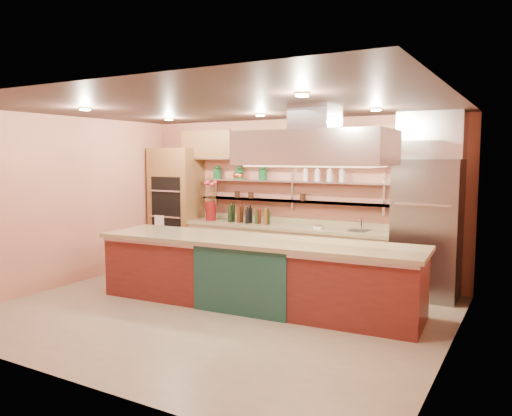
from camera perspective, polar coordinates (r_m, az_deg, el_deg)
The scene contains 21 objects.
floor at distance 7.09m, azimuth -4.31°, elevation -11.76°, with size 6.00×5.00×0.02m, color gray.
ceiling at distance 6.78m, azimuth -4.50°, elevation 11.49°, with size 6.00×5.00×0.02m, color black.
wall_back at distance 8.97m, azimuth 4.55°, elevation 1.17°, with size 6.00×0.04×2.80m, color #BC7259.
wall_front at distance 4.94m, azimuth -20.84°, elevation -3.08°, with size 6.00×0.04×2.80m, color #BC7259.
wall_left at distance 8.82m, azimuth -20.81°, elevation 0.72°, with size 0.04×5.00×2.80m, color #BC7259.
wall_right at distance 5.70m, azimuth 21.50°, elevation -1.95°, with size 0.04×5.00×2.80m, color #BC7259.
oven_stack at distance 10.01m, azimuth -9.07°, elevation 0.17°, with size 0.95×0.64×2.30m, color brown.
refrigerator at distance 7.94m, azimuth 18.95°, elevation -2.29°, with size 0.95×0.72×2.10m, color slate.
back_counter at distance 8.85m, azimuth 3.38°, elevation -5.00°, with size 3.84×0.64×0.93m, color tan.
wall_shelf_lower at distance 8.87m, azimuth 3.90°, elevation 0.80°, with size 3.60×0.26×0.03m, color #B9BBC1.
wall_shelf_upper at distance 8.85m, azimuth 3.91°, elevation 3.06°, with size 3.60×0.26×0.03m, color #B9BBC1.
upper_cabinets at distance 8.77m, azimuth 4.10°, elevation 7.28°, with size 4.60×0.36×0.55m, color brown.
range_hood at distance 6.60m, azimuth 6.73°, elevation 6.84°, with size 2.00×1.00×0.45m, color #B9BBC1.
ceiling_downlights at distance 6.95m, azimuth -3.56°, elevation 11.12°, with size 4.00×2.80×0.02m, color #FFE5A5.
island at distance 7.19m, azimuth -0.12°, elevation -7.38°, with size 4.65×1.01×0.97m, color maroon.
flower_vase at distance 9.49m, azimuth -5.19°, elevation -0.35°, with size 0.20×0.20×0.36m, color #5F0E0F.
oil_bottle_cluster at distance 9.05m, azimuth -0.85°, elevation -0.87°, with size 0.87×0.25×0.28m, color black.
kitchen_scale at distance 8.46m, azimuth 7.16°, elevation -2.07°, with size 0.15×0.11×0.08m, color silver.
bar_faucet at distance 8.30m, azimuth 11.97°, elevation -1.89°, with size 0.03×0.03×0.20m, color silver.
copper_kettle at distance 9.37m, azimuth -2.10°, elevation 3.75°, with size 0.18×0.18×0.14m, color #DC6232.
green_canister at distance 9.09m, azimuth 0.81°, elevation 3.76°, with size 0.14×0.14×0.16m, color #0F4920.
Camera 1 is at (3.77, -5.60, 2.14)m, focal length 35.00 mm.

